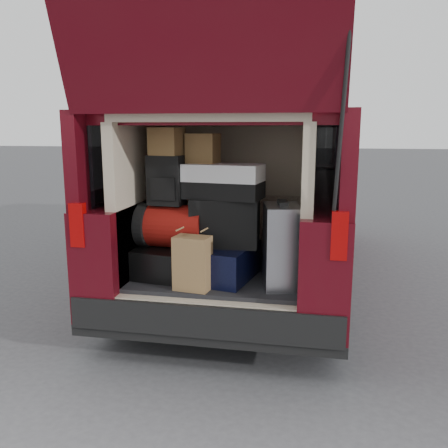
{
  "coord_description": "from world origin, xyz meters",
  "views": [
    {
      "loc": [
        0.71,
        -3.22,
        1.66
      ],
      "look_at": [
        0.04,
        0.2,
        0.96
      ],
      "focal_mm": 38.0,
      "sensor_mm": 36.0,
      "label": 1
    }
  ],
  "objects_px": {
    "kraft_bag": "(193,263)",
    "red_duffel": "(173,226)",
    "black_hardshell": "(167,260)",
    "navy_hardshell": "(220,261)",
    "black_soft_case": "(225,222)",
    "backpack": "(166,180)",
    "twotone_duffel": "(224,181)",
    "silver_roller": "(282,246)"
  },
  "relations": [
    {
      "from": "silver_roller",
      "to": "black_soft_case",
      "type": "xyz_separation_m",
      "value": [
        -0.43,
        0.11,
        0.14
      ]
    },
    {
      "from": "silver_roller",
      "to": "backpack",
      "type": "relative_size",
      "value": 1.59
    },
    {
      "from": "black_hardshell",
      "to": "navy_hardshell",
      "type": "height_order",
      "value": "navy_hardshell"
    },
    {
      "from": "kraft_bag",
      "to": "red_duffel",
      "type": "distance_m",
      "value": 0.43
    },
    {
      "from": "navy_hardshell",
      "to": "black_soft_case",
      "type": "bearing_deg",
      "value": 29.98
    },
    {
      "from": "silver_roller",
      "to": "red_duffel",
      "type": "relative_size",
      "value": 1.16
    },
    {
      "from": "silver_roller",
      "to": "black_soft_case",
      "type": "bearing_deg",
      "value": 155.41
    },
    {
      "from": "kraft_bag",
      "to": "black_soft_case",
      "type": "bearing_deg",
      "value": 69.83
    },
    {
      "from": "navy_hardshell",
      "to": "black_soft_case",
      "type": "relative_size",
      "value": 1.16
    },
    {
      "from": "kraft_bag",
      "to": "black_hardshell",
      "type": "bearing_deg",
      "value": 139.97
    },
    {
      "from": "twotone_duffel",
      "to": "black_soft_case",
      "type": "bearing_deg",
      "value": 22.62
    },
    {
      "from": "black_soft_case",
      "to": "red_duffel",
      "type": "bearing_deg",
      "value": 178.96
    },
    {
      "from": "backpack",
      "to": "twotone_duffel",
      "type": "distance_m",
      "value": 0.43
    },
    {
      "from": "kraft_bag",
      "to": "backpack",
      "type": "distance_m",
      "value": 0.67
    },
    {
      "from": "twotone_duffel",
      "to": "backpack",
      "type": "bearing_deg",
      "value": -166.88
    },
    {
      "from": "black_hardshell",
      "to": "backpack",
      "type": "xyz_separation_m",
      "value": [
        0.02,
        -0.05,
        0.62
      ]
    },
    {
      "from": "red_duffel",
      "to": "black_soft_case",
      "type": "bearing_deg",
      "value": 7.66
    },
    {
      "from": "black_soft_case",
      "to": "twotone_duffel",
      "type": "height_order",
      "value": "twotone_duffel"
    },
    {
      "from": "silver_roller",
      "to": "kraft_bag",
      "type": "distance_m",
      "value": 0.64
    },
    {
      "from": "navy_hardshell",
      "to": "black_soft_case",
      "type": "height_order",
      "value": "black_soft_case"
    },
    {
      "from": "black_hardshell",
      "to": "backpack",
      "type": "relative_size",
      "value": 1.5
    },
    {
      "from": "navy_hardshell",
      "to": "red_duffel",
      "type": "bearing_deg",
      "value": -169.13
    },
    {
      "from": "twotone_duffel",
      "to": "kraft_bag",
      "type": "bearing_deg",
      "value": -108.85
    },
    {
      "from": "black_soft_case",
      "to": "backpack",
      "type": "xyz_separation_m",
      "value": [
        -0.44,
        -0.04,
        0.31
      ]
    },
    {
      "from": "red_duffel",
      "to": "twotone_duffel",
      "type": "xyz_separation_m",
      "value": [
        0.39,
        0.01,
        0.35
      ]
    },
    {
      "from": "silver_roller",
      "to": "kraft_bag",
      "type": "relative_size",
      "value": 1.54
    },
    {
      "from": "silver_roller",
      "to": "black_soft_case",
      "type": "distance_m",
      "value": 0.46
    },
    {
      "from": "black_hardshell",
      "to": "navy_hardshell",
      "type": "xyz_separation_m",
      "value": [
        0.43,
        -0.02,
        0.01
      ]
    },
    {
      "from": "black_hardshell",
      "to": "red_duffel",
      "type": "xyz_separation_m",
      "value": [
        0.06,
        -0.02,
        0.28
      ]
    },
    {
      "from": "black_hardshell",
      "to": "kraft_bag",
      "type": "relative_size",
      "value": 1.45
    },
    {
      "from": "kraft_bag",
      "to": "black_soft_case",
      "type": "distance_m",
      "value": 0.43
    },
    {
      "from": "black_hardshell",
      "to": "twotone_duffel",
      "type": "distance_m",
      "value": 0.77
    },
    {
      "from": "red_duffel",
      "to": "black_soft_case",
      "type": "distance_m",
      "value": 0.4
    },
    {
      "from": "silver_roller",
      "to": "red_duffel",
      "type": "xyz_separation_m",
      "value": [
        -0.83,
        0.09,
        0.09
      ]
    },
    {
      "from": "silver_roller",
      "to": "backpack",
      "type": "bearing_deg",
      "value": 165.0
    },
    {
      "from": "kraft_bag",
      "to": "twotone_duffel",
      "type": "bearing_deg",
      "value": 71.29
    },
    {
      "from": "black_hardshell",
      "to": "backpack",
      "type": "distance_m",
      "value": 0.63
    },
    {
      "from": "black_hardshell",
      "to": "kraft_bag",
      "type": "height_order",
      "value": "kraft_bag"
    },
    {
      "from": "navy_hardshell",
      "to": "twotone_duffel",
      "type": "xyz_separation_m",
      "value": [
        0.02,
        0.01,
        0.61
      ]
    },
    {
      "from": "black_hardshell",
      "to": "black_soft_case",
      "type": "bearing_deg",
      "value": 8.13
    },
    {
      "from": "kraft_bag",
      "to": "black_soft_case",
      "type": "height_order",
      "value": "black_soft_case"
    },
    {
      "from": "navy_hardshell",
      "to": "black_soft_case",
      "type": "xyz_separation_m",
      "value": [
        0.04,
        0.01,
        0.3
      ]
    }
  ]
}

